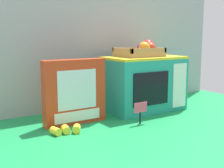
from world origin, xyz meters
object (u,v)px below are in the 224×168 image
cookie_set_box (75,92)px  loose_toy_banana (66,130)px  food_groups_crate (142,51)px  price_sign (140,110)px  toy_microwave (144,83)px

cookie_set_box → loose_toy_banana: cookie_set_box is taller
food_groups_crate → price_sign: (-0.17, -0.21, -0.25)m
toy_microwave → food_groups_crate: (-0.01, 0.01, 0.17)m
toy_microwave → cookie_set_box: bearing=-175.1°
price_sign → loose_toy_banana: size_ratio=0.76×
food_groups_crate → loose_toy_banana: size_ratio=1.72×
loose_toy_banana → price_sign: bearing=-9.8°
toy_microwave → food_groups_crate: 0.17m
food_groups_crate → price_sign: size_ratio=2.26×
cookie_set_box → toy_microwave: bearing=4.9°
toy_microwave → price_sign: toy_microwave is taller
cookie_set_box → loose_toy_banana: size_ratio=2.23×
toy_microwave → price_sign: size_ratio=4.18×
food_groups_crate → price_sign: bearing=-129.2°
loose_toy_banana → cookie_set_box: bearing=49.4°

